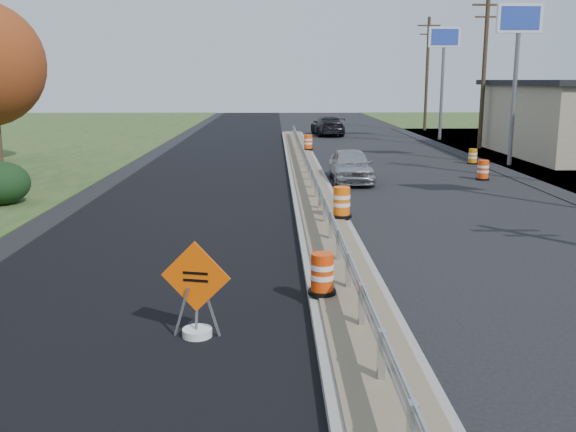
{
  "coord_description": "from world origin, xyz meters",
  "views": [
    {
      "loc": [
        -1.46,
        -16.17,
        4.26
      ],
      "look_at": [
        -1.14,
        -1.32,
        1.1
      ],
      "focal_mm": 40.0,
      "sensor_mm": 36.0,
      "label": 1
    }
  ],
  "objects_px": {
    "barrel_median_mid": "(342,203)",
    "car_silver": "(351,165)",
    "car_dark_far": "(328,126)",
    "caution_sign": "(197,313)",
    "barrel_median_far": "(308,143)",
    "barrel_shoulder_near": "(483,170)",
    "barrel_median_near": "(322,275)",
    "barrel_shoulder_mid": "(473,157)"
  },
  "relations": [
    {
      "from": "barrel_median_near",
      "to": "barrel_shoulder_near",
      "type": "bearing_deg",
      "value": 62.5
    },
    {
      "from": "barrel_median_mid",
      "to": "car_silver",
      "type": "height_order",
      "value": "car_silver"
    },
    {
      "from": "barrel_median_far",
      "to": "car_silver",
      "type": "height_order",
      "value": "car_silver"
    },
    {
      "from": "barrel_median_far",
      "to": "car_silver",
      "type": "xyz_separation_m",
      "value": [
        1.25,
        -10.75,
        0.06
      ]
    },
    {
      "from": "car_dark_far",
      "to": "barrel_shoulder_mid",
      "type": "bearing_deg",
      "value": 104.01
    },
    {
      "from": "barrel_shoulder_mid",
      "to": "barrel_median_near",
      "type": "bearing_deg",
      "value": -113.97
    },
    {
      "from": "barrel_median_mid",
      "to": "barrel_median_far",
      "type": "height_order",
      "value": "barrel_median_mid"
    },
    {
      "from": "barrel_median_near",
      "to": "barrel_median_mid",
      "type": "bearing_deg",
      "value": 81.07
    },
    {
      "from": "barrel_median_near",
      "to": "barrel_median_far",
      "type": "xyz_separation_m",
      "value": [
        1.1,
        26.01,
        0.04
      ]
    },
    {
      "from": "barrel_median_near",
      "to": "barrel_median_mid",
      "type": "height_order",
      "value": "barrel_median_mid"
    },
    {
      "from": "car_dark_far",
      "to": "barrel_median_mid",
      "type": "bearing_deg",
      "value": 81.11
    },
    {
      "from": "barrel_shoulder_mid",
      "to": "car_silver",
      "type": "bearing_deg",
      "value": -140.29
    },
    {
      "from": "barrel_median_mid",
      "to": "car_dark_far",
      "type": "xyz_separation_m",
      "value": [
        2.2,
        31.79,
        0.08
      ]
    },
    {
      "from": "car_silver",
      "to": "car_dark_far",
      "type": "height_order",
      "value": "car_dark_far"
    },
    {
      "from": "caution_sign",
      "to": "car_silver",
      "type": "bearing_deg",
      "value": 87.76
    },
    {
      "from": "barrel_median_far",
      "to": "barrel_shoulder_near",
      "type": "xyz_separation_m",
      "value": [
        7.07,
        -10.32,
        -0.24
      ]
    },
    {
      "from": "car_silver",
      "to": "car_dark_far",
      "type": "relative_size",
      "value": 0.8
    },
    {
      "from": "barrel_median_near",
      "to": "car_dark_far",
      "type": "bearing_deg",
      "value": 85.13
    },
    {
      "from": "caution_sign",
      "to": "barrel_shoulder_mid",
      "type": "bearing_deg",
      "value": 75.86
    },
    {
      "from": "barrel_median_far",
      "to": "barrel_shoulder_mid",
      "type": "distance_m",
      "value": 9.63
    },
    {
      "from": "caution_sign",
      "to": "barrel_shoulder_near",
      "type": "distance_m",
      "value": 20.1
    },
    {
      "from": "caution_sign",
      "to": "barrel_shoulder_near",
      "type": "bearing_deg",
      "value": 71.89
    },
    {
      "from": "barrel_shoulder_mid",
      "to": "car_dark_far",
      "type": "distance_m",
      "value": 18.71
    },
    {
      "from": "barrel_median_mid",
      "to": "car_silver",
      "type": "distance_m",
      "value": 8.35
    },
    {
      "from": "car_dark_far",
      "to": "caution_sign",
      "type": "bearing_deg",
      "value": 77.26
    },
    {
      "from": "barrel_median_mid",
      "to": "car_silver",
      "type": "relative_size",
      "value": 0.22
    },
    {
      "from": "barrel_median_far",
      "to": "barrel_shoulder_near",
      "type": "bearing_deg",
      "value": -55.6
    },
    {
      "from": "barrel_median_mid",
      "to": "barrel_median_far",
      "type": "distance_m",
      "value": 19.01
    },
    {
      "from": "barrel_median_far",
      "to": "barrel_shoulder_mid",
      "type": "xyz_separation_m",
      "value": [
        8.27,
        -4.92,
        -0.28
      ]
    },
    {
      "from": "caution_sign",
      "to": "barrel_median_near",
      "type": "height_order",
      "value": "caution_sign"
    },
    {
      "from": "caution_sign",
      "to": "barrel_median_mid",
      "type": "relative_size",
      "value": 1.82
    },
    {
      "from": "barrel_shoulder_near",
      "to": "barrel_shoulder_mid",
      "type": "xyz_separation_m",
      "value": [
        1.21,
        5.4,
        -0.04
      ]
    },
    {
      "from": "barrel_median_far",
      "to": "car_silver",
      "type": "bearing_deg",
      "value": -83.37
    },
    {
      "from": "barrel_median_far",
      "to": "barrel_shoulder_near",
      "type": "height_order",
      "value": "barrel_median_far"
    },
    {
      "from": "barrel_shoulder_mid",
      "to": "barrel_median_far",
      "type": "bearing_deg",
      "value": 149.27
    },
    {
      "from": "barrel_median_near",
      "to": "barrel_shoulder_mid",
      "type": "bearing_deg",
      "value": 66.03
    },
    {
      "from": "caution_sign",
      "to": "car_dark_far",
      "type": "height_order",
      "value": "caution_sign"
    },
    {
      "from": "barrel_median_mid",
      "to": "car_dark_far",
      "type": "bearing_deg",
      "value": 86.04
    },
    {
      "from": "barrel_median_mid",
      "to": "barrel_shoulder_mid",
      "type": "xyz_separation_m",
      "value": [
        8.27,
        14.09,
        -0.3
      ]
    },
    {
      "from": "car_dark_far",
      "to": "car_silver",
      "type": "bearing_deg",
      "value": 82.75
    },
    {
      "from": "caution_sign",
      "to": "barrel_shoulder_mid",
      "type": "relative_size",
      "value": 2.14
    },
    {
      "from": "barrel_median_near",
      "to": "car_silver",
      "type": "bearing_deg",
      "value": 81.24
    }
  ]
}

